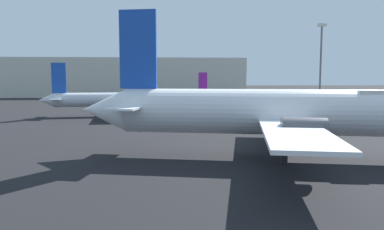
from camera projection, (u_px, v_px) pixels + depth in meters
airplane_at_gate at (297, 112)px, 31.65m from camera, size 38.96×29.76×12.96m
airplane_far_left at (122, 99)px, 67.96m from camera, size 29.62×21.34×9.58m
airplane_far_right at (238, 95)px, 96.97m from camera, size 26.08×17.98×8.22m
light_mast_right at (321, 59)px, 99.34m from camera, size 2.40×0.50×21.20m
terminal_building at (125, 77)px, 139.36m from camera, size 86.83×24.02×13.80m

